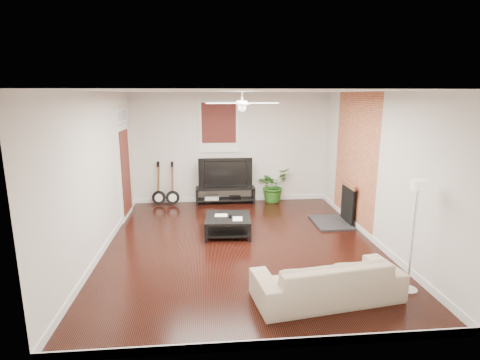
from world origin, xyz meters
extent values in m
cube|color=black|center=(0.00, 0.00, 0.00)|extent=(5.00, 6.00, 0.01)
cube|color=white|center=(0.00, 0.00, 2.80)|extent=(5.00, 6.00, 0.01)
cube|color=silver|center=(0.00, 3.00, 1.40)|extent=(5.00, 0.01, 2.80)
cube|color=silver|center=(0.00, -3.00, 1.40)|extent=(5.00, 0.01, 2.80)
cube|color=silver|center=(-2.50, 0.00, 1.40)|extent=(0.01, 6.00, 2.80)
cube|color=silver|center=(2.50, 0.00, 1.40)|extent=(0.01, 6.00, 2.80)
cube|color=#B36139|center=(2.49, 1.00, 1.40)|extent=(0.02, 2.20, 2.80)
cube|color=black|center=(2.20, 1.00, 0.46)|extent=(0.80, 1.10, 0.92)
cube|color=#37110F|center=(-0.30, 2.97, 1.95)|extent=(1.00, 0.06, 1.30)
cube|color=white|center=(-2.46, 1.90, 1.25)|extent=(0.08, 1.00, 2.50)
cube|color=black|center=(-0.16, 2.78, 0.21)|extent=(1.51, 0.40, 0.42)
imported|color=black|center=(-0.16, 2.80, 0.81)|extent=(1.35, 0.18, 0.78)
cube|color=black|center=(-0.23, 0.55, 0.19)|extent=(0.94, 0.94, 0.37)
imported|color=#BEA68E|center=(0.97, -2.02, 0.29)|extent=(2.10, 1.08, 0.59)
imported|color=#27601B|center=(1.08, 2.82, 0.44)|extent=(1.06, 1.05, 0.89)
camera|label=1|loc=(-0.64, -6.60, 2.75)|focal=28.27mm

